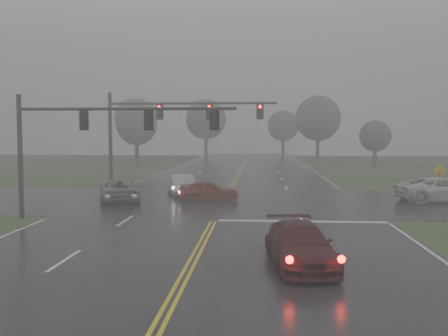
# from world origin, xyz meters

# --- Properties ---
(ground) EXTENTS (180.00, 180.00, 0.00)m
(ground) POSITION_xyz_m (0.00, 0.00, 0.00)
(ground) COLOR #2C491F
(ground) RESTS_ON ground
(main_road) EXTENTS (18.00, 160.00, 0.02)m
(main_road) POSITION_xyz_m (0.00, 20.00, 0.00)
(main_road) COLOR black
(main_road) RESTS_ON ground
(cross_street) EXTENTS (120.00, 14.00, 0.02)m
(cross_street) POSITION_xyz_m (0.00, 22.00, 0.00)
(cross_street) COLOR black
(cross_street) RESTS_ON ground
(stop_bar) EXTENTS (8.50, 0.50, 0.01)m
(stop_bar) POSITION_xyz_m (4.50, 14.40, 0.00)
(stop_bar) COLOR silver
(stop_bar) RESTS_ON ground
(sedan_maroon) EXTENTS (2.51, 5.04, 1.41)m
(sedan_maroon) POSITION_xyz_m (3.69, 5.92, 0.00)
(sedan_maroon) COLOR #3A0A0E
(sedan_maroon) RESTS_ON ground
(sedan_red) EXTENTS (4.02, 1.76, 1.35)m
(sedan_red) POSITION_xyz_m (-0.99, 21.66, 0.00)
(sedan_red) COLOR maroon
(sedan_red) RESTS_ON ground
(sedan_silver) EXTENTS (2.85, 4.81, 1.50)m
(sedan_silver) POSITION_xyz_m (-3.42, 25.12, 0.00)
(sedan_silver) COLOR #ADAFB5
(sedan_silver) RESTS_ON ground
(car_grey) EXTENTS (4.00, 5.77, 1.46)m
(car_grey) POSITION_xyz_m (-6.89, 21.21, 0.00)
(car_grey) COLOR slate
(car_grey) RESTS_ON ground
(pickup_white) EXTENTS (6.15, 3.63, 1.60)m
(pickup_white) POSITION_xyz_m (14.15, 22.35, 0.00)
(pickup_white) COLOR silver
(pickup_white) RESTS_ON ground
(signal_gantry_near) EXTENTS (11.47, 0.28, 6.50)m
(signal_gantry_near) POSITION_xyz_m (-6.69, 14.49, 4.56)
(signal_gantry_near) COLOR black
(signal_gantry_near) RESTS_ON ground
(signal_gantry_far) EXTENTS (14.09, 0.40, 7.88)m
(signal_gantry_far) POSITION_xyz_m (-5.85, 30.38, 5.54)
(signal_gantry_far) COLOR black
(signal_gantry_far) RESTS_ON ground
(sign_diamond_east) EXTENTS (0.98, 0.11, 2.36)m
(sign_diamond_east) POSITION_xyz_m (14.85, 24.82, 1.59)
(sign_diamond_east) COLOR black
(sign_diamond_east) RESTS_ON ground
(tree_nw_a) EXTENTS (5.83, 5.83, 8.56)m
(tree_nw_a) POSITION_xyz_m (-15.50, 60.65, 5.62)
(tree_nw_a) COLOR #352822
(tree_nw_a) RESTS_ON ground
(tree_ne_a) EXTENTS (7.03, 7.03, 10.32)m
(tree_ne_a) POSITION_xyz_m (11.32, 67.56, 6.79)
(tree_ne_a) COLOR #352822
(tree_ne_a) RESTS_ON ground
(tree_n_mid) EXTENTS (7.20, 7.20, 10.57)m
(tree_n_mid) POSITION_xyz_m (-7.32, 78.49, 6.96)
(tree_n_mid) COLOR #352822
(tree_n_mid) RESTS_ON ground
(tree_e_near) EXTENTS (4.24, 4.24, 6.23)m
(tree_e_near) POSITION_xyz_m (17.87, 57.82, 4.09)
(tree_e_near) COLOR #352822
(tree_e_near) RESTS_ON ground
(tree_nw_b) EXTENTS (7.10, 7.10, 10.43)m
(tree_nw_b) POSITION_xyz_m (-18.55, 72.46, 6.87)
(tree_nw_b) COLOR #352822
(tree_nw_b) RESTS_ON ground
(tree_n_far) EXTENTS (6.13, 6.13, 9.00)m
(tree_n_far) POSITION_xyz_m (6.91, 87.78, 5.91)
(tree_n_far) COLOR #352822
(tree_n_far) RESTS_ON ground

